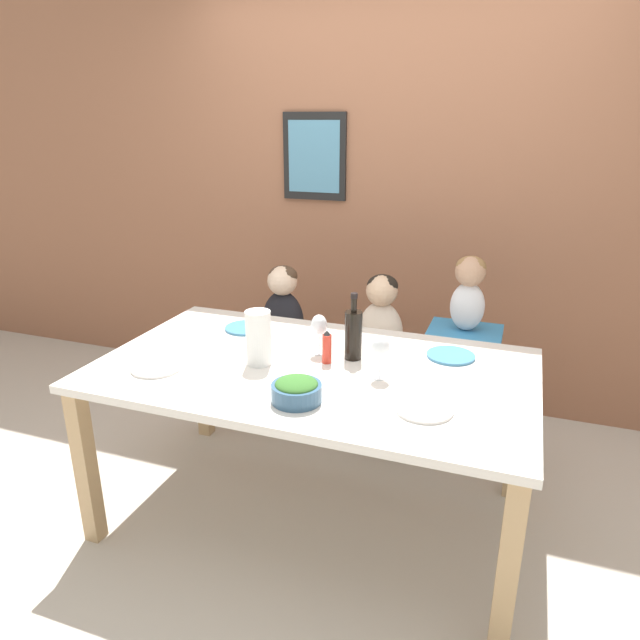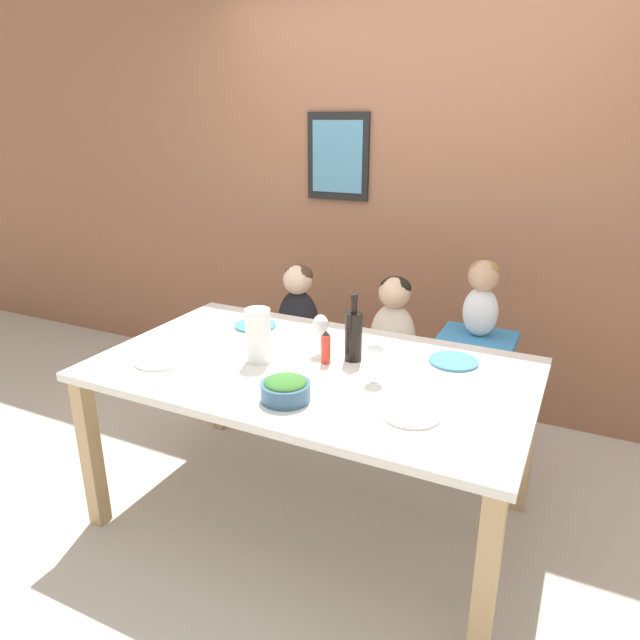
% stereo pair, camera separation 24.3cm
% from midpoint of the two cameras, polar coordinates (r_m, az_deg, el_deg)
% --- Properties ---
extents(ground_plane, '(14.00, 14.00, 0.00)m').
position_cam_midpoint_polar(ground_plane, '(2.83, -3.19, -18.88)').
color(ground_plane, '#BCB2A3').
extents(wall_back, '(10.00, 0.09, 2.70)m').
position_cam_midpoint_polar(wall_back, '(3.56, 5.40, 12.93)').
color(wall_back, '#8E5B42').
rests_on(wall_back, ground_plane).
extents(dining_table, '(1.83, 1.07, 0.76)m').
position_cam_midpoint_polar(dining_table, '(2.46, -3.48, -6.41)').
color(dining_table, silver).
rests_on(dining_table, ground_plane).
extents(chair_far_left, '(0.44, 0.36, 0.47)m').
position_cam_midpoint_polar(chair_far_left, '(3.40, -5.66, -4.23)').
color(chair_far_left, silver).
rests_on(chair_far_left, ground_plane).
extents(chair_far_center, '(0.44, 0.36, 0.47)m').
position_cam_midpoint_polar(chair_far_center, '(3.21, 3.74, -5.66)').
color(chair_far_center, silver).
rests_on(chair_far_center, ground_plane).
extents(chair_right_highchair, '(0.37, 0.31, 0.72)m').
position_cam_midpoint_polar(chair_right_highchair, '(3.06, 11.88, -3.86)').
color(chair_right_highchair, silver).
rests_on(chair_right_highchair, ground_plane).
extents(person_child_left, '(0.25, 0.18, 0.51)m').
position_cam_midpoint_polar(person_child_left, '(3.28, -5.85, 1.23)').
color(person_child_left, black).
rests_on(person_child_left, chair_far_left).
extents(person_child_center, '(0.25, 0.18, 0.51)m').
position_cam_midpoint_polar(person_child_center, '(3.08, 3.88, 0.08)').
color(person_child_center, beige).
rests_on(person_child_center, chair_far_center).
extents(person_baby_right, '(0.17, 0.16, 0.39)m').
position_cam_midpoint_polar(person_baby_right, '(2.93, 12.41, 3.14)').
color(person_baby_right, silver).
rests_on(person_baby_right, chair_right_highchair).
extents(wine_bottle, '(0.08, 0.08, 0.30)m').
position_cam_midpoint_polar(wine_bottle, '(2.45, 0.54, -1.40)').
color(wine_bottle, black).
rests_on(wine_bottle, dining_table).
extents(paper_towel_roll, '(0.11, 0.11, 0.24)m').
position_cam_midpoint_polar(paper_towel_roll, '(2.43, -9.03, -1.82)').
color(paper_towel_roll, white).
rests_on(paper_towel_roll, dining_table).
extents(wine_glass_near, '(0.07, 0.07, 0.18)m').
position_cam_midpoint_polar(wine_glass_near, '(2.27, 3.01, -2.88)').
color(wine_glass_near, white).
rests_on(wine_glass_near, dining_table).
extents(wine_glass_far, '(0.07, 0.07, 0.18)m').
position_cam_midpoint_polar(wine_glass_far, '(2.51, -2.87, -0.66)').
color(wine_glass_far, white).
rests_on(wine_glass_far, dining_table).
extents(salad_bowl_large, '(0.19, 0.19, 0.09)m').
position_cam_midpoint_polar(salad_bowl_large, '(2.13, -5.67, -7.05)').
color(salad_bowl_large, '#335675').
rests_on(salad_bowl_large, dining_table).
extents(dinner_plate_front_left, '(0.21, 0.21, 0.01)m').
position_cam_midpoint_polar(dinner_plate_front_left, '(2.52, -18.71, -4.60)').
color(dinner_plate_front_left, silver).
rests_on(dinner_plate_front_left, dining_table).
extents(dinner_plate_back_left, '(0.21, 0.21, 0.01)m').
position_cam_midpoint_polar(dinner_plate_back_left, '(2.88, -9.80, -0.82)').
color(dinner_plate_back_left, teal).
rests_on(dinner_plate_back_left, dining_table).
extents(dinner_plate_back_right, '(0.21, 0.21, 0.01)m').
position_cam_midpoint_polar(dinner_plate_back_right, '(2.55, 10.31, -3.58)').
color(dinner_plate_back_right, teal).
rests_on(dinner_plate_back_right, dining_table).
extents(dinner_plate_front_right, '(0.21, 0.21, 0.01)m').
position_cam_midpoint_polar(dinner_plate_front_right, '(2.08, 7.05, -8.92)').
color(dinner_plate_front_right, silver).
rests_on(dinner_plate_front_right, dining_table).
extents(condiment_bottle_hot_sauce, '(0.04, 0.04, 0.15)m').
position_cam_midpoint_polar(condiment_bottle_hot_sauce, '(2.43, -2.17, -2.80)').
color(condiment_bottle_hot_sauce, red).
rests_on(condiment_bottle_hot_sauce, dining_table).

